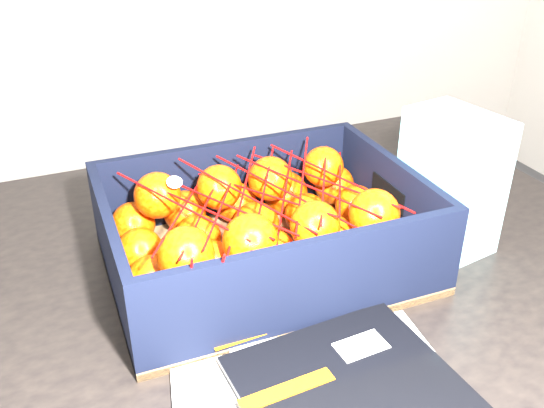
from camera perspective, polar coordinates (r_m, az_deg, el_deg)
name	(u,v)px	position (r m, az deg, el deg)	size (l,w,h in m)	color
table	(217,334)	(0.85, -5.28, -12.18)	(1.22, 0.83, 0.75)	black
produce_crate	(263,241)	(0.79, -0.82, -3.58)	(0.40, 0.30, 0.12)	olive
clementine_heap	(266,229)	(0.77, -0.59, -2.43)	(0.38, 0.28, 0.11)	#DE4104
mesh_net	(261,197)	(0.74, -1.06, 0.65)	(0.33, 0.26, 0.09)	#C70707
retail_carton	(451,181)	(0.85, 16.63, 2.11)	(0.08, 0.13, 0.19)	white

